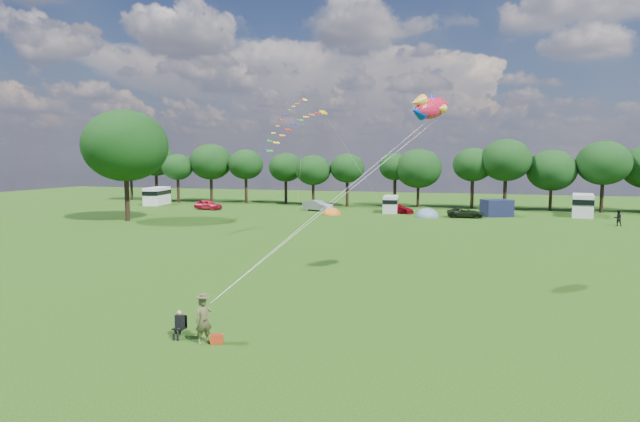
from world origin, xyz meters
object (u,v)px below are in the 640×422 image
(tent_greyblue, at_px, (427,217))
(camp_chair, at_px, (180,321))
(tent_orange, at_px, (332,215))
(fish_kite, at_px, (429,108))
(campervan_a, at_px, (157,195))
(walker_a, at_px, (618,218))
(campervan_d, at_px, (583,205))
(car_b, at_px, (318,206))
(big_tree, at_px, (125,146))
(campervan_c, at_px, (391,204))
(car_a, at_px, (208,205))
(car_c, at_px, (398,209))
(kite_flyer, at_px, (204,320))
(car_d, at_px, (465,213))

(tent_greyblue, distance_m, camp_chair, 49.82)
(tent_orange, distance_m, fish_kite, 41.43)
(campervan_a, relative_size, walker_a, 3.38)
(campervan_d, xyz_separation_m, fish_kite, (-16.07, -44.42, 8.92))
(car_b, bearing_deg, campervan_d, -61.38)
(campervan_d, height_order, camp_chair, campervan_d)
(big_tree, relative_size, campervan_d, 2.15)
(big_tree, bearing_deg, tent_greyblue, 22.43)
(car_b, height_order, campervan_c, campervan_c)
(tent_orange, bearing_deg, car_a, 174.34)
(big_tree, distance_m, tent_greyblue, 38.17)
(tent_orange, bearing_deg, camp_chair, -82.48)
(car_b, height_order, campervan_d, campervan_d)
(car_c, relative_size, walker_a, 2.35)
(tent_orange, distance_m, tent_greyblue, 12.47)
(car_a, bearing_deg, walker_a, -84.92)
(campervan_d, bearing_deg, car_c, 105.88)
(car_b, height_order, tent_greyblue, car_b)
(campervan_c, relative_size, tent_orange, 1.76)
(campervan_d, height_order, fish_kite, fish_kite)
(walker_a, bearing_deg, car_c, -21.07)
(kite_flyer, distance_m, camp_chair, 1.38)
(kite_flyer, relative_size, walker_a, 1.09)
(campervan_c, bearing_deg, walker_a, -111.84)
(campervan_c, relative_size, campervan_d, 0.79)
(car_b, bearing_deg, walker_a, -76.68)
(big_tree, bearing_deg, campervan_d, 21.32)
(camp_chair, bearing_deg, fish_kite, 53.83)
(campervan_c, bearing_deg, big_tree, 117.73)
(car_a, relative_size, car_c, 1.03)
(campervan_d, relative_size, tent_orange, 2.24)
(campervan_c, xyz_separation_m, campervan_d, (24.68, 1.97, 0.31))
(car_a, height_order, campervan_c, campervan_c)
(campervan_a, bearing_deg, tent_orange, -112.28)
(car_c, relative_size, car_d, 0.92)
(car_b, xyz_separation_m, fish_kite, (18.88, -41.38, 9.68))
(kite_flyer, distance_m, fish_kite, 17.31)
(tent_orange, xyz_separation_m, walker_a, (33.63, -2.26, 0.87))
(walker_a, bearing_deg, campervan_a, -13.95)
(big_tree, distance_m, camp_chair, 45.97)
(tent_orange, relative_size, fish_kite, 0.83)
(campervan_d, bearing_deg, fish_kite, 169.08)
(car_b, xyz_separation_m, tent_greyblue, (15.68, -3.71, -0.76))
(car_d, bearing_deg, campervan_c, 62.49)
(campervan_d, relative_size, kite_flyer, 3.17)
(walker_a, bearing_deg, tent_greyblue, -13.97)
(tent_orange, bearing_deg, car_b, 125.86)
(big_tree, distance_m, tent_orange, 27.15)
(campervan_a, distance_m, walker_a, 65.35)
(campervan_a, relative_size, tent_orange, 2.20)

